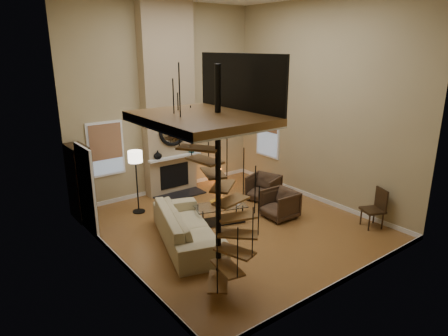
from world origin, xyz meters
TOP-DOWN VIEW (x-y plane):
  - ground at (0.00, 0.00)m, footprint 6.00×6.50m
  - back_wall at (0.00, 3.25)m, footprint 6.00×0.02m
  - front_wall at (0.00, -3.25)m, footprint 6.00×0.02m
  - left_wall at (-3.00, 0.00)m, footprint 0.02×6.50m
  - right_wall at (3.00, 0.00)m, footprint 0.02×6.50m
  - baseboard_back at (0.00, 3.24)m, footprint 6.00×0.02m
  - baseboard_front at (0.00, -3.24)m, footprint 6.00×0.02m
  - baseboard_left at (-2.99, 0.00)m, footprint 0.02×6.50m
  - baseboard_right at (2.99, 0.00)m, footprint 0.02×6.50m
  - chimney_breast at (0.00, 3.06)m, footprint 1.60×0.38m
  - hearth at (0.00, 2.57)m, footprint 1.50×0.60m
  - firebox at (0.00, 2.86)m, footprint 0.95×0.02m
  - mantel at (0.00, 2.78)m, footprint 1.70×0.18m
  - mirror_frame at (0.00, 2.84)m, footprint 0.94×0.10m
  - mirror_disc at (0.00, 2.85)m, footprint 0.80×0.01m
  - vase_left at (-0.55, 2.82)m, footprint 0.24×0.24m
  - vase_right at (0.60, 2.82)m, footprint 0.20×0.20m
  - window_back at (-1.90, 3.22)m, footprint 1.02×0.06m
  - window_right at (2.97, 2.00)m, footprint 0.06×1.02m
  - entry_door at (-2.95, 1.80)m, footprint 0.10×1.05m
  - loft at (-2.04, -1.80)m, footprint 1.70×2.20m
  - spiral_stair at (-1.78, -1.79)m, footprint 1.47×1.47m
  - hutch at (-2.82, 2.79)m, footprint 0.41×0.87m
  - sofa at (-1.41, -0.06)m, footprint 1.85×2.93m
  - armchair_near at (1.85, 0.87)m, footprint 1.06×1.05m
  - armchair_far at (1.33, -0.33)m, footprint 0.86×0.84m
  - coffee_table at (-0.15, 0.36)m, footprint 1.42×1.01m
  - bowl at (-0.15, 0.41)m, footprint 0.43×0.43m
  - book at (0.20, 0.21)m, footprint 0.28×0.32m
  - floor_lamp at (-1.52, 2.20)m, footprint 0.37×0.37m
  - accent_lamp at (1.59, 2.76)m, footprint 0.14×0.14m
  - side_chair at (2.74, -2.16)m, footprint 0.63×0.63m

SIDE VIEW (x-z plane):
  - ground at x=0.00m, z-range -0.01..0.00m
  - hearth at x=0.00m, z-range 0.00..0.04m
  - baseboard_back at x=0.00m, z-range 0.00..0.12m
  - baseboard_front at x=0.00m, z-range 0.00..0.12m
  - baseboard_left at x=-2.99m, z-range 0.00..0.12m
  - baseboard_right at x=2.99m, z-range 0.00..0.12m
  - accent_lamp at x=1.59m, z-range -0.01..0.51m
  - coffee_table at x=-0.15m, z-range 0.05..0.52m
  - armchair_near at x=1.85m, z-range -0.03..0.74m
  - armchair_far at x=1.33m, z-range -0.02..0.73m
  - sofa at x=-1.41m, z-range 0.00..0.79m
  - book at x=0.20m, z-range 0.45..0.48m
  - bowl at x=-0.15m, z-range 0.44..0.55m
  - side_chair at x=2.74m, z-range 0.02..1.03m
  - firebox at x=0.00m, z-range 0.19..0.91m
  - hutch at x=-2.82m, z-range -0.03..1.93m
  - entry_door at x=-2.95m, z-range -0.03..2.13m
  - mantel at x=0.00m, z-range 1.12..1.18m
  - vase_right at x=0.60m, z-range 1.18..1.39m
  - vase_left at x=-0.55m, z-range 1.18..1.43m
  - floor_lamp at x=-1.52m, z-range 0.57..2.26m
  - window_back at x=-1.90m, z-range 0.86..2.38m
  - window_right at x=2.97m, z-range 0.87..2.39m
  - spiral_stair at x=-1.78m, z-range -0.25..3.81m
  - mirror_frame at x=0.00m, z-range 1.48..2.42m
  - mirror_disc at x=0.00m, z-range 1.55..2.35m
  - back_wall at x=0.00m, z-range 0.00..5.50m
  - front_wall at x=0.00m, z-range 0.00..5.50m
  - left_wall at x=-3.00m, z-range 0.00..5.50m
  - right_wall at x=3.00m, z-range 0.00..5.50m
  - chimney_breast at x=0.00m, z-range 0.00..5.50m
  - loft at x=-2.04m, z-range 2.69..3.78m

